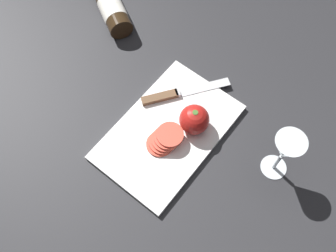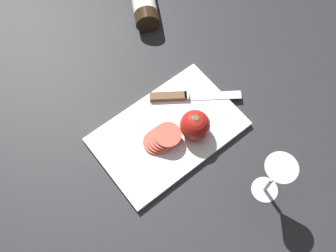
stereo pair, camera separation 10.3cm
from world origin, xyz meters
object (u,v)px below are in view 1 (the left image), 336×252
wine_glass (286,150)px  knife (169,95)px  wine_bottle (110,5)px  whole_tomato (194,120)px  tomato_slice_stack_near (165,139)px

wine_glass → knife: 0.36m
wine_bottle → knife: 0.37m
wine_bottle → wine_glass: (0.13, 0.68, 0.08)m
wine_glass → whole_tomato: bearing=-80.1°
wine_bottle → tomato_slice_stack_near: bearing=59.1°
knife → tomato_slice_stack_near: 0.14m
whole_tomato → tomato_slice_stack_near: bearing=-20.5°
wine_glass → knife: bearing=-88.7°
wine_bottle → wine_glass: wine_glass is taller
wine_bottle → whole_tomato: 0.48m
wine_bottle → tomato_slice_stack_near: size_ratio=3.07×
whole_tomato → tomato_slice_stack_near: (0.08, -0.03, -0.02)m
wine_glass → tomato_slice_stack_near: 0.30m
wine_bottle → whole_tomato: (0.17, 0.45, 0.02)m
wine_glass → knife: wine_glass is taller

